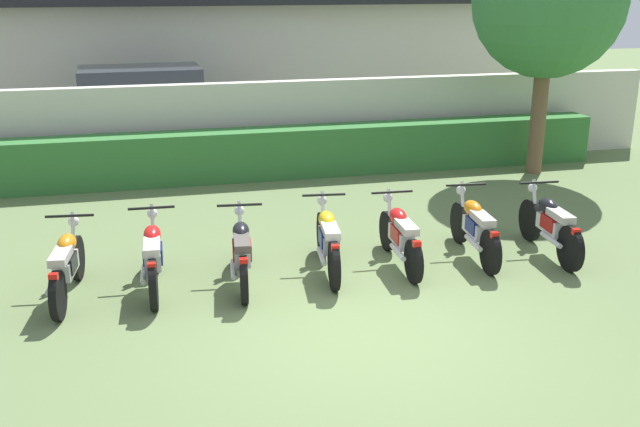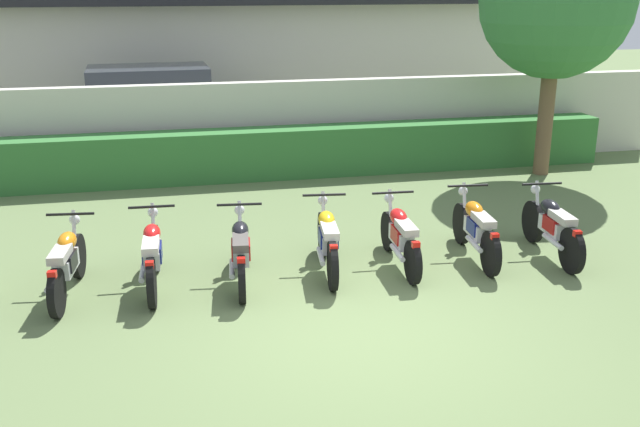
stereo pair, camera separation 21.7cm
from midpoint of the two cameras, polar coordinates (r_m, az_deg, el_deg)
The scene contains 13 objects.
ground at distance 8.43m, azimuth 3.86°, elevation -9.18°, with size 60.00×60.00×0.00m, color #607547.
building at distance 23.02m, azimuth -7.36°, elevation 16.07°, with size 18.65×6.50×6.34m.
compound_wall at distance 15.29m, azimuth -4.13°, elevation 6.79°, with size 17.72×0.30×1.82m, color beige.
hedge_row at distance 14.70m, azimuth -3.69°, elevation 4.69°, with size 14.18×0.70×0.98m, color #337033.
parked_car at distance 17.62m, azimuth -12.19°, elevation 8.01°, with size 4.56×2.19×1.89m.
tree_near_inspector at distance 15.29m, azimuth 18.29°, elevation 15.31°, with size 2.95×2.95×4.87m.
motorcycle_in_row_0 at distance 9.64m, azimuth -18.48°, elevation -3.64°, with size 0.60×1.82×0.95m.
motorcycle_in_row_1 at distance 9.61m, azimuth -12.24°, elevation -3.12°, with size 0.60×1.87×0.97m.
motorcycle_in_row_2 at distance 9.58m, azimuth -5.53°, elevation -2.89°, with size 0.60×1.82×0.96m.
motorcycle_in_row_3 at distance 9.89m, azimuth 1.21°, elevation -2.05°, with size 0.60×1.86×0.98m.
motorcycle_in_row_4 at distance 10.16m, azimuth 6.86°, elevation -1.73°, with size 0.60×1.83×0.95m.
motorcycle_in_row_5 at distance 10.61m, azimuth 12.59°, elevation -1.13°, with size 0.60×1.89×0.97m.
motorcycle_in_row_6 at distance 10.97m, azimuth 18.14°, elevation -0.95°, with size 0.60×1.89×0.98m.
Camera 2 is at (-2.06, -7.22, 3.82)m, focal length 41.21 mm.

